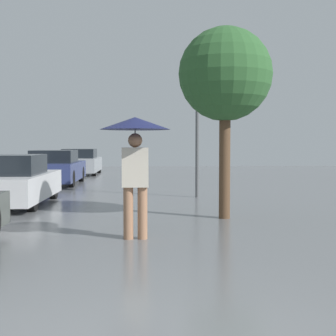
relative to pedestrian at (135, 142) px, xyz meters
The scene contains 6 objects.
pedestrian is the anchor object (origin of this frame).
parked_car_second 5.66m from the pedestrian, 126.10° to the left, with size 1.89×4.06×1.28m.
parked_car_third 11.15m from the pedestrian, 107.11° to the left, with size 1.80×4.27×1.32m.
parked_car_farthest 16.92m from the pedestrian, 100.65° to the left, with size 1.86×4.04×1.31m.
tree 3.06m from the pedestrian, 48.47° to the left, with size 1.93×1.93×3.95m.
street_lamp 6.31m from the pedestrian, 74.14° to the left, with size 0.37×0.37×3.86m.
Camera 1 is at (0.01, -2.99, 1.54)m, focal length 50.00 mm.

